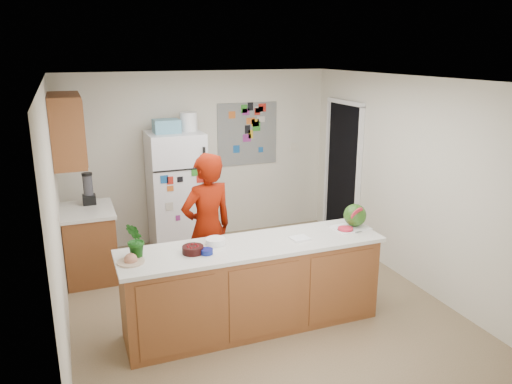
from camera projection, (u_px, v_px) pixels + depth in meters
name	position (u px, v px, depth m)	size (l,w,h in m)	color
floor	(254.00, 301.00, 5.75)	(4.00, 4.50, 0.02)	brown
wall_back	(200.00, 157.00, 7.43)	(4.00, 0.02, 2.50)	beige
wall_left	(55.00, 219.00, 4.71)	(0.02, 4.50, 2.50)	beige
wall_right	(407.00, 180.00, 6.10)	(0.02, 4.50, 2.50)	beige
ceiling	(254.00, 78.00, 5.06)	(4.00, 4.50, 0.02)	white
doorway	(343.00, 172.00, 7.45)	(0.03, 0.85, 2.04)	black
peninsula_base	(253.00, 287.00, 5.11)	(2.60, 0.62, 0.88)	brown
peninsula_top	(253.00, 246.00, 4.98)	(2.68, 0.70, 0.04)	silver
side_counter_base	(90.00, 245.00, 6.25)	(0.60, 0.80, 0.86)	brown
side_counter_top	(87.00, 211.00, 6.13)	(0.64, 0.84, 0.04)	silver
upper_cabinets	(67.00, 129.00, 5.76)	(0.35, 1.00, 0.80)	brown
refrigerator	(177.00, 192.00, 7.04)	(0.75, 0.70, 1.70)	silver
fridge_top_bin	(166.00, 126.00, 6.75)	(0.35, 0.28, 0.18)	#5999B2
photo_collage	(247.00, 134.00, 7.59)	(0.95, 0.01, 0.95)	slate
person	(207.00, 229.00, 5.55)	(0.63, 0.41, 1.73)	#6D1002
blender_appliance	(88.00, 190.00, 6.28)	(0.12, 0.12, 0.38)	black
cutting_board	(351.00, 228.00, 5.41)	(0.38, 0.28, 0.01)	white
watermelon	(355.00, 215.00, 5.41)	(0.25, 0.25, 0.25)	#275C13
watermelon_slice	(345.00, 229.00, 5.33)	(0.16, 0.16, 0.02)	red
cherry_bowl	(193.00, 250.00, 4.74)	(0.20, 0.20, 0.07)	black
white_bowl	(216.00, 241.00, 4.96)	(0.20, 0.20, 0.06)	white
cobalt_bowl	(207.00, 252.00, 4.72)	(0.12, 0.12, 0.05)	navy
plate	(131.00, 262.00, 4.53)	(0.25, 0.25, 0.02)	beige
paper_towel	(300.00, 238.00, 5.09)	(0.18, 0.16, 0.02)	white
keys	(358.00, 232.00, 5.29)	(0.09, 0.04, 0.01)	gray
potted_plant	(136.00, 241.00, 4.58)	(0.20, 0.16, 0.36)	#0B3C0D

